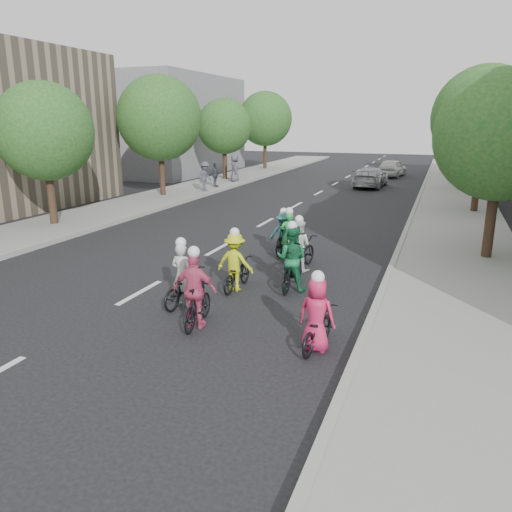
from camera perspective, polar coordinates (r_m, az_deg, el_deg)
The scene contains 27 objects.
ground at distance 13.62m, azimuth -13.15°, elevation -4.09°, with size 120.00×120.00×0.00m, color black.
sidewalk_left at distance 26.03m, azimuth -15.82°, elevation 5.09°, with size 4.00×80.00×0.15m, color gray.
curb_left at distance 24.94m, azimuth -12.18°, elevation 4.93°, with size 0.18×80.00×0.18m, color #999993.
sidewalk_right at distance 21.09m, azimuth 22.05°, elevation 2.25°, with size 4.00×80.00×0.15m, color gray.
curb_right at distance 21.11m, azimuth 16.78°, elevation 2.78°, with size 0.18×80.00×0.18m, color #999993.
bldg_sw at distance 45.10m, azimuth -10.88°, elevation 14.48°, with size 10.00×14.00×8.00m, color slate.
tree_l_2 at distance 22.72m, azimuth -23.03°, elevation 12.95°, with size 4.00×4.00×5.97m.
tree_l_3 at distance 29.94m, azimuth -10.98°, elevation 15.20°, with size 4.80×4.80×6.93m.
tree_l_4 at distance 37.93m, azimuth -3.66°, elevation 14.56°, with size 4.00×4.00×5.97m.
tree_l_5 at distance 46.29m, azimuth 1.05°, elevation 15.40°, with size 4.80×4.80×6.93m.
tree_r_0 at distance 17.29m, azimuth 26.22°, elevation 12.24°, with size 4.00×4.00×5.97m.
tree_r_1 at distance 26.27m, azimuth 24.66°, elevation 14.15°, with size 4.80×4.80×6.93m.
tree_r_2 at distance 35.26m, azimuth 23.69°, elevation 13.30°, with size 4.00×4.00×5.97m.
tree_r_3 at distance 44.25m, azimuth 23.27°, elevation 14.21°, with size 4.80×4.80×6.93m.
cyclist_0 at distance 12.37m, azimuth -8.24°, elevation -3.10°, with size 0.77×1.76×1.73m.
cyclist_1 at distance 13.37m, azimuth 4.14°, elevation -0.88°, with size 0.85×1.88×1.89m.
cyclist_2 at distance 13.32m, azimuth -2.34°, elevation -1.27°, with size 1.03×1.62×1.72m.
cyclist_3 at distance 11.01m, azimuth -6.84°, elevation -4.72°, with size 1.03×1.61×1.85m.
cyclist_4 at distance 10.00m, azimuth 6.98°, elevation -7.51°, with size 0.78×1.62×1.65m.
cyclist_5 at distance 16.44m, azimuth 3.83°, elevation 1.77°, with size 0.66×1.61×1.71m.
cyclist_6 at distance 15.17m, azimuth 4.93°, elevation 0.65°, with size 1.02×2.01×1.70m.
cyclist_7 at distance 16.96m, azimuth 3.19°, elevation 2.32°, with size 0.94×1.82×1.60m.
follow_car_lead at distance 35.19m, azimuth 12.98°, elevation 8.77°, with size 1.86×4.58×1.33m, color #A8A9AD.
follow_car_trail at distance 42.25m, azimuth 15.27°, elevation 9.71°, with size 1.66×4.14×1.41m, color silver.
spectator_0 at distance 31.29m, azimuth -5.85°, elevation 9.04°, with size 1.18×0.68×1.82m, color #4E4F5B.
spectator_1 at distance 33.28m, azimuth -4.67°, elevation 9.22°, with size 0.92×0.38×1.57m, color #43444F.
spectator_2 at distance 36.10m, azimuth -2.45°, elevation 10.00°, with size 0.93×0.61×1.91m, color #52505D.
Camera 1 is at (7.28, -10.62, 4.43)m, focal length 35.00 mm.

